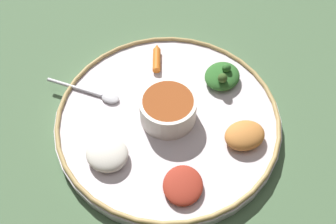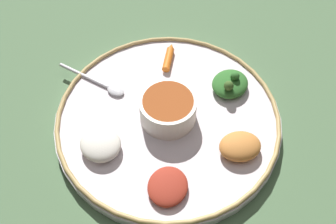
% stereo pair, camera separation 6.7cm
% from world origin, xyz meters
% --- Properties ---
extents(ground_plane, '(2.40, 2.40, 0.00)m').
position_xyz_m(ground_plane, '(0.00, 0.00, 0.00)').
color(ground_plane, '#4C6B47').
extents(platter, '(0.40, 0.40, 0.02)m').
position_xyz_m(platter, '(0.00, 0.00, 0.01)').
color(platter, silver).
rests_on(platter, ground_plane).
extents(platter_rim, '(0.40, 0.40, 0.01)m').
position_xyz_m(platter_rim, '(0.00, 0.00, 0.02)').
color(platter_rim, tan).
rests_on(platter_rim, platter).
extents(center_bowl, '(0.10, 0.10, 0.05)m').
position_xyz_m(center_bowl, '(0.00, 0.00, 0.05)').
color(center_bowl, silver).
rests_on(center_bowl, platter).
extents(spoon, '(0.08, 0.14, 0.01)m').
position_xyz_m(spoon, '(-0.07, 0.13, 0.02)').
color(spoon, silver).
rests_on(spoon, platter).
extents(greens_pile, '(0.09, 0.08, 0.04)m').
position_xyz_m(greens_pile, '(0.13, -0.01, 0.03)').
color(greens_pile, '#2D6628').
rests_on(greens_pile, platter).
extents(carrot_near_spoon, '(0.06, 0.06, 0.02)m').
position_xyz_m(carrot_near_spoon, '(0.08, 0.12, 0.03)').
color(carrot_near_spoon, orange).
rests_on(carrot_near_spoon, platter).
extents(mound_beet, '(0.09, 0.09, 0.02)m').
position_xyz_m(mound_beet, '(-0.07, -0.12, 0.03)').
color(mound_beet, maroon).
rests_on(mound_beet, platter).
extents(mound_rice_white, '(0.08, 0.08, 0.03)m').
position_xyz_m(mound_rice_white, '(-0.13, 0.01, 0.03)').
color(mound_rice_white, silver).
rests_on(mound_rice_white, platter).
extents(mound_squash, '(0.09, 0.08, 0.03)m').
position_xyz_m(mound_squash, '(0.06, -0.12, 0.03)').
color(mound_squash, '#C67A38').
rests_on(mound_squash, platter).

